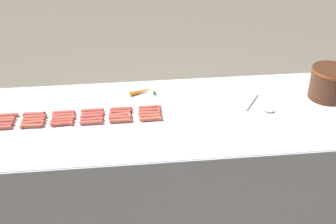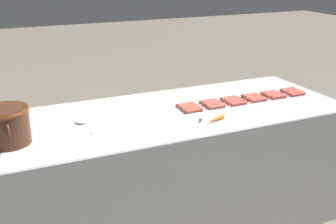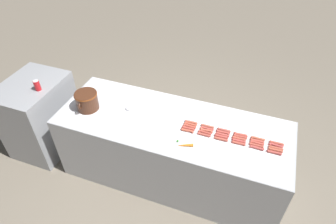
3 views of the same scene
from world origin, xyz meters
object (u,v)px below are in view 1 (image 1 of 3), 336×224
object	(u,v)px
hot_dog_10	(121,112)
hot_dog_8	(64,115)
hot_dog_9	(93,114)
hot_dog_17	(150,113)
hot_dog_22	(120,118)
hot_dog_28	(121,121)
hot_dog_7	(35,117)
hot_dog_21	(92,119)
hot_dog_5	(150,107)
hot_dog_20	(62,121)
hot_dog_13	(34,120)
hot_dog_6	(4,119)
hot_dog_12	(3,121)
hot_dog_0	(7,115)
bean_pot	(330,81)
hot_dog_19	(33,123)
hot_dog_11	(150,110)
hot_dog_23	(150,116)
hot_dog_16	(120,115)
hot_dog_2	(64,112)
carrot	(143,91)
hot_dog_25	(32,126)
hot_dog_14	(64,118)
hot_dog_15	(92,116)
hot_dog_27	(91,122)
hot_dog_3	(93,110)
hot_dog_4	(121,109)
serving_spoon	(263,107)
hot_dog_24	(0,128)

from	to	relation	value
hot_dog_10	hot_dog_8	bearing A→B (deg)	-89.82
hot_dog_9	hot_dog_17	size ratio (longest dim) A/B	1.00
hot_dog_22	hot_dog_28	world-z (taller)	same
hot_dog_7	hot_dog_21	size ratio (longest dim) A/B	1.00
hot_dog_5	hot_dog_20	bearing A→B (deg)	-79.27
hot_dog_13	hot_dog_6	bearing A→B (deg)	-100.16
hot_dog_12	hot_dog_22	xyz separation A→B (m)	(0.03, 0.69, 0.00)
hot_dog_0	bean_pot	xyz separation A→B (m)	(-0.03, 2.00, 0.10)
hot_dog_19	hot_dog_11	bearing A→B (deg)	95.27
hot_dog_10	hot_dog_19	xyz separation A→B (m)	(0.06, -0.51, 0.00)
hot_dog_23	hot_dog_16	bearing A→B (deg)	-100.12
hot_dog_2	hot_dog_22	size ratio (longest dim) A/B	1.00
carrot	hot_dog_0	bearing A→B (deg)	-76.14
hot_dog_25	hot_dog_5	bearing A→B (deg)	100.81
hot_dog_13	hot_dog_20	world-z (taller)	same
hot_dog_11	bean_pot	size ratio (longest dim) A/B	0.45
hot_dog_17	hot_dog_23	world-z (taller)	same
hot_dog_6	hot_dog_21	distance (m)	0.52
hot_dog_14	hot_dog_15	world-z (taller)	same
hot_dog_23	hot_dog_11	bearing A→B (deg)	178.02
hot_dog_22	hot_dog_27	distance (m)	0.17
hot_dog_17	hot_dog_28	xyz separation A→B (m)	(0.06, -0.17, 0.00)
hot_dog_21	carrot	distance (m)	0.44
hot_dog_3	hot_dog_14	bearing A→B (deg)	-67.59
hot_dog_0	hot_dog_17	bearing A→B (deg)	85.50
hot_dog_28	hot_dog_12	bearing A→B (deg)	-95.63
hot_dog_22	carrot	size ratio (longest dim) A/B	0.80
hot_dog_3	hot_dog_15	size ratio (longest dim) A/B	1.00
hot_dog_10	hot_dog_11	world-z (taller)	same
hot_dog_22	hot_dog_11	bearing A→B (deg)	109.51
hot_dog_0	hot_dog_6	size ratio (longest dim) A/B	1.00
hot_dog_6	hot_dog_8	world-z (taller)	same
bean_pot	hot_dog_21	bearing A→B (deg)	-85.17
hot_dog_4	hot_dog_16	world-z (taller)	same
hot_dog_15	hot_dog_22	xyz separation A→B (m)	(0.03, 0.17, 0.00)
hot_dog_7	serving_spoon	xyz separation A→B (m)	(0.03, 1.38, -0.00)
hot_dog_10	hot_dog_22	xyz separation A→B (m)	(0.06, -0.01, 0.00)
hot_dog_4	bean_pot	bearing A→B (deg)	91.15
hot_dog_3	hot_dog_9	size ratio (longest dim) A/B	1.00
hot_dog_15	hot_dog_14	bearing A→B (deg)	-89.39
hot_dog_6	hot_dog_20	world-z (taller)	same
hot_dog_14	hot_dog_24	size ratio (longest dim) A/B	1.00
hot_dog_5	hot_dog_27	distance (m)	0.38
hot_dog_22	hot_dog_24	bearing A→B (deg)	-87.23
hot_dog_9	bean_pot	xyz separation A→B (m)	(-0.06, 1.49, 0.10)
hot_dog_3	hot_dog_23	distance (m)	0.36
hot_dog_2	hot_dog_22	xyz separation A→B (m)	(0.09, 0.34, 0.00)
hot_dog_13	hot_dog_28	size ratio (longest dim) A/B	1.00
hot_dog_7	hot_dog_19	size ratio (longest dim) A/B	1.00
hot_dog_17	hot_dog_4	bearing A→B (deg)	-111.07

